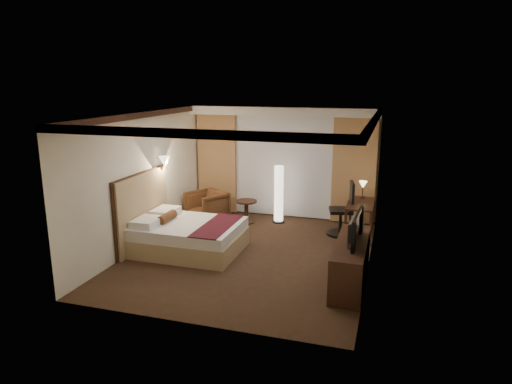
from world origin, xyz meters
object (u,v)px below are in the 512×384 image
(office_chair, at_px, (341,209))
(armchair, at_px, (207,205))
(side_table, at_px, (246,212))
(bed, at_px, (190,237))
(television, at_px, (351,223))
(desk, at_px, (360,219))
(dresser, at_px, (351,263))
(floor_lamp, at_px, (279,194))

(office_chair, bearing_deg, armchair, 167.51)
(side_table, bearing_deg, bed, -103.59)
(office_chair, distance_m, television, 2.51)
(side_table, height_order, office_chair, office_chair)
(bed, relative_size, desk, 1.71)
(side_table, xyz_separation_m, dresser, (2.69, -2.66, 0.09))
(bed, distance_m, side_table, 2.14)
(office_chair, height_order, dresser, office_chair)
(side_table, relative_size, dresser, 0.29)
(floor_lamp, bearing_deg, armchair, -163.12)
(desk, bearing_deg, armchair, -179.34)
(armchair, xyz_separation_m, desk, (3.56, 0.04, -0.04))
(side_table, relative_size, television, 0.50)
(floor_lamp, distance_m, dresser, 3.55)
(dresser, bearing_deg, floor_lamp, 123.97)
(side_table, bearing_deg, armchair, -166.30)
(floor_lamp, bearing_deg, television, -56.44)
(armchair, bearing_deg, television, -3.59)
(side_table, xyz_separation_m, office_chair, (2.23, -0.23, 0.33))
(desk, bearing_deg, dresser, -88.84)
(armchair, xyz_separation_m, television, (3.58, -2.44, 0.64))
(side_table, height_order, television, television)
(floor_lamp, xyz_separation_m, office_chair, (1.52, -0.50, -0.09))
(desk, bearing_deg, office_chair, -173.03)
(floor_lamp, xyz_separation_m, dresser, (1.98, -2.93, -0.32))
(desk, bearing_deg, floor_lamp, 166.73)
(office_chair, height_order, television, office_chair)
(armchair, height_order, television, television)
(office_chair, bearing_deg, television, -92.31)
(floor_lamp, bearing_deg, dresser, -56.03)
(armchair, bearing_deg, side_table, 44.38)
(floor_lamp, relative_size, office_chair, 1.15)
(armchair, relative_size, desk, 0.71)
(office_chair, relative_size, television, 1.09)
(desk, relative_size, dresser, 0.62)
(floor_lamp, distance_m, television, 3.54)
(desk, bearing_deg, side_table, 176.05)
(desk, bearing_deg, television, -89.54)
(side_table, relative_size, desk, 0.47)
(dresser, bearing_deg, armchair, 145.96)
(armchair, distance_m, floor_lamp, 1.73)
(bed, distance_m, dresser, 3.25)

